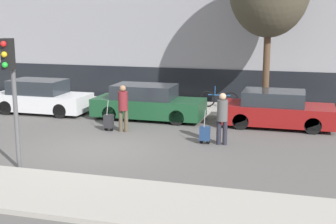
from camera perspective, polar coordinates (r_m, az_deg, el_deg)
The scene contains 12 objects.
ground_plane at distance 14.80m, azimuth -8.45°, elevation -4.59°, with size 80.00×80.00×0.00m, color #565451.
sidewalk_near at distance 11.64m, azimuth -16.14°, elevation -9.15°, with size 28.00×2.50×0.12m.
sidewalk_far at distance 21.17m, azimuth -0.68°, elevation 0.63°, with size 28.00×3.00×0.12m.
parked_car_0 at distance 20.79m, azimuth -15.23°, elevation 1.71°, with size 4.10×1.70×1.43m.
parked_car_1 at distance 18.86m, azimuth -2.51°, elevation 1.09°, with size 4.45×1.71×1.40m.
parked_car_2 at distance 18.00m, azimuth 13.09°, elevation 0.25°, with size 4.10×1.83×1.36m.
pedestrian_left at distance 16.79m, azimuth -5.50°, elevation 0.79°, with size 0.35×0.34×1.69m.
trolley_left at distance 17.06m, azimuth -7.25°, elevation -1.13°, with size 0.34×0.29×1.15m.
pedestrian_right at distance 15.10m, azimuth 6.63°, elevation -0.44°, with size 0.35×0.34×1.69m.
trolley_right at distance 15.27m, azimuth 4.51°, elevation -2.64°, with size 0.34×0.29×1.12m.
traffic_light at distance 12.92m, azimuth -18.61°, elevation 4.05°, with size 0.28×0.47×3.54m.
parked_bicycle at distance 20.75m, azimuth 6.24°, elevation 1.55°, with size 1.77×0.06×0.96m.
Camera 1 is at (5.93, -12.92, 4.10)m, focal length 50.00 mm.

